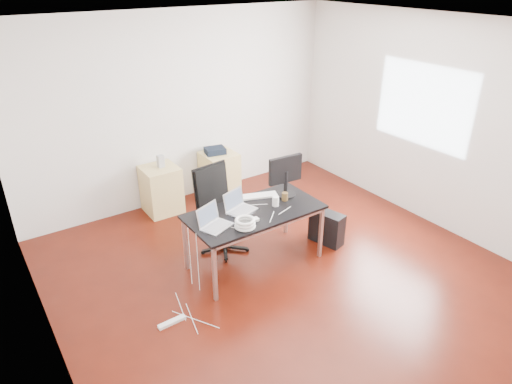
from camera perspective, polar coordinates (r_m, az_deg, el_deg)
room_shell at (r=4.88m, az=3.98°, el=3.55°), size 5.00×5.00×5.00m
desk at (r=5.36m, az=-0.18°, el=-2.83°), size 1.60×0.80×0.73m
office_chair at (r=5.73m, az=-4.64°, el=-1.67°), size 0.54×0.56×1.08m
filing_cabinet_left at (r=6.83m, az=-11.74°, el=0.31°), size 0.50×0.50×0.70m
filing_cabinet_right at (r=7.21m, az=-4.57°, el=2.26°), size 0.50×0.50×0.70m
pc_tower at (r=6.06m, az=8.82°, el=-4.40°), size 0.30×0.49×0.44m
wastebasket at (r=7.10m, az=-5.30°, el=-0.06°), size 0.29×0.29×0.28m
power_strip at (r=4.94m, az=-10.47°, el=-15.69°), size 0.30×0.07×0.04m
laptop_left at (r=5.01m, az=-5.33°, el=-3.73°), size 0.40×0.36×0.23m
laptop_right at (r=5.31m, az=-2.15°, el=-1.79°), size 0.39×0.34×0.23m
monitor at (r=5.59m, az=3.68°, el=2.29°), size 0.45×0.26×0.51m
keyboard at (r=5.65m, az=0.45°, el=-0.46°), size 0.46×0.28×0.02m
cup_white at (r=5.42m, az=2.45°, el=-1.15°), size 0.10×0.10×0.12m
cup_brown at (r=5.55m, az=3.63°, el=-0.56°), size 0.08×0.08×0.10m
cable_coil at (r=4.98m, az=-1.38°, el=-3.92°), size 0.24×0.24×0.11m
power_adapter at (r=5.13m, az=-0.09°, el=-3.43°), size 0.07×0.07×0.03m
speaker at (r=6.67m, az=-11.84°, el=3.79°), size 0.10×0.09×0.18m
navy_garment at (r=7.07m, az=-5.14°, el=5.17°), size 0.34×0.30×0.09m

